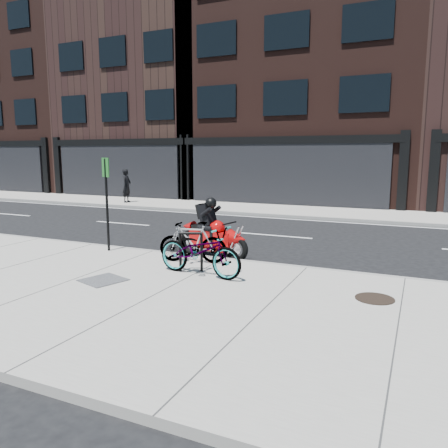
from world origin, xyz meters
The scene contains 14 objects.
ground centered at (0.00, 0.00, 0.00)m, with size 120.00×120.00×0.00m, color black.
sidewalk_near centered at (0.00, -5.00, 0.07)m, with size 60.00×6.00×0.13m, color gray.
sidewalk_far centered at (0.00, 7.75, 0.07)m, with size 60.00×3.50×0.13m, color gray.
building_west centered at (-22.00, 14.50, 6.75)m, with size 10.00×10.00×13.50m, color black.
building_midwest centered at (-12.00, 14.50, 6.00)m, with size 10.00×10.00×12.00m, color black.
building_center centered at (-2.00, 14.50, 7.25)m, with size 12.00×10.00×14.50m, color black.
bike_rack centered at (-0.16, -3.30, 0.63)m, with size 0.47×0.23×0.85m.
bicycle_front centered at (0.15, -3.48, 0.64)m, with size 0.68×1.96×1.03m, color gray.
bicycle_rear centered at (-0.50, -2.60, 0.61)m, with size 0.45×1.58×0.95m, color gray.
motorcycle centered at (-0.42, -1.55, 0.62)m, with size 2.05×0.74×1.54m.
pedestrian centered at (-9.60, 7.12, 0.98)m, with size 0.62×0.41×1.70m, color black.
manhole_cover centered at (3.57, -3.57, 0.14)m, with size 0.66×0.66×0.01m, color black.
utility_grate centered at (-1.41, -4.61, 0.14)m, with size 0.75×0.75×0.01m, color #454547.
sign_post centered at (-3.06, -2.40, 1.54)m, with size 0.30×0.14×2.36m.
Camera 1 is at (4.18, -11.18, 2.59)m, focal length 35.00 mm.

